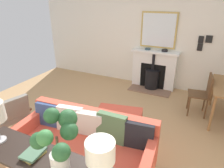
# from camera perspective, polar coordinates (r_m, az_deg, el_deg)

# --- Properties ---
(ground_plane) EXTENTS (5.38, 6.18, 0.01)m
(ground_plane) POSITION_cam_1_polar(r_m,az_deg,el_deg) (3.65, -5.04, -14.48)
(ground_plane) COLOR tan
(wall_left) EXTENTS (0.12, 6.18, 2.65)m
(wall_left) POSITION_cam_1_polar(r_m,az_deg,el_deg) (5.43, 9.30, 13.61)
(wall_left) COLOR silver
(wall_left) RESTS_ON ground
(fireplace) EXTENTS (0.65, 1.20, 1.00)m
(fireplace) POSITION_cam_1_polar(r_m,az_deg,el_deg) (5.34, 11.90, 3.51)
(fireplace) COLOR brown
(fireplace) RESTS_ON ground
(mirror_over_mantel) EXTENTS (0.04, 0.89, 0.88)m
(mirror_over_mantel) POSITION_cam_1_polar(r_m,az_deg,el_deg) (5.22, 13.30, 14.93)
(mirror_over_mantel) COLOR tan
(mantel_bowl_near) EXTENTS (0.14, 0.14, 0.04)m
(mantel_bowl_near) POSITION_cam_1_polar(r_m,az_deg,el_deg) (5.27, 10.28, 9.97)
(mantel_bowl_near) COLOR #334C56
(mantel_bowl_near) RESTS_ON fireplace
(mantel_bowl_far) EXTENTS (0.15, 0.15, 0.05)m
(mantel_bowl_far) POSITION_cam_1_polar(r_m,az_deg,el_deg) (5.18, 15.01, 9.36)
(mantel_bowl_far) COLOR black
(mantel_bowl_far) RESTS_ON fireplace
(sofa) EXTENTS (0.98, 1.99, 0.82)m
(sofa) POSITION_cam_1_polar(r_m,az_deg,el_deg) (2.91, -7.74, -17.06)
(sofa) COLOR #B2B2B7
(sofa) RESTS_ON ground
(ottoman) EXTENTS (0.79, 0.93, 0.38)m
(ottoman) POSITION_cam_1_polar(r_m,az_deg,el_deg) (3.57, 1.71, -10.62)
(ottoman) COLOR #B2B2B7
(ottoman) RESTS_ON ground
(armchair_accent) EXTENTS (0.79, 0.72, 0.75)m
(armchair_accent) POSITION_cam_1_polar(r_m,az_deg,el_deg) (3.84, -27.88, -7.74)
(armchair_accent) COLOR #4C3321
(armchair_accent) RESTS_ON ground
(console_table) EXTENTS (0.42, 1.75, 0.75)m
(console_table) POSITION_cam_1_polar(r_m,az_deg,el_deg) (2.29, -18.78, -21.36)
(console_table) COLOR black
(console_table) RESTS_ON ground
(table_lamp_far_end) EXTENTS (0.25, 0.25, 0.46)m
(table_lamp_far_end) POSITION_cam_1_polar(r_m,az_deg,el_deg) (1.69, -3.42, -19.31)
(table_lamp_far_end) COLOR beige
(table_lamp_far_end) RESTS_ON console_table
(potted_plant) EXTENTS (0.43, 0.44, 0.60)m
(potted_plant) POSITION_cam_1_polar(r_m,az_deg,el_deg) (1.87, -15.34, -14.67)
(potted_plant) COLOR silver
(potted_plant) RESTS_ON console_table
(book_stack) EXTENTS (0.24, 0.20, 0.05)m
(book_stack) POSITION_cam_1_polar(r_m,az_deg,el_deg) (2.30, -21.81, -18.16)
(book_stack) COLOR olive
(book_stack) RESTS_ON console_table
(dining_chair_near_fireplace) EXTENTS (0.45, 0.45, 0.89)m
(dining_chair_near_fireplace) POSITION_cam_1_polar(r_m,az_deg,el_deg) (4.34, 25.02, -2.01)
(dining_chair_near_fireplace) COLOR brown
(dining_chair_near_fireplace) RESTS_ON ground
(photo_gallery_row) EXTENTS (0.02, 0.30, 0.37)m
(photo_gallery_row) POSITION_cam_1_polar(r_m,az_deg,el_deg) (5.14, 24.98, 10.99)
(photo_gallery_row) COLOR black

